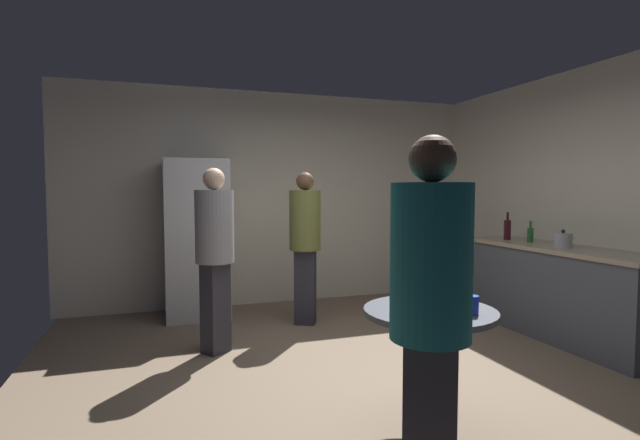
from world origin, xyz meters
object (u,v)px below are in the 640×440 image
at_px(plastic_cup_blue, 472,305).
at_px(person_in_teal_shirt, 430,302).
at_px(wine_bottle_on_counter, 507,229).
at_px(beer_bottle_brown, 432,288).
at_px(kettle, 563,240).
at_px(beer_bottle_amber, 413,297).
at_px(beer_bottle_on_counter, 530,234).
at_px(person_in_gray_shirt, 215,246).
at_px(refrigerator, 196,239).
at_px(person_in_olive_shirt, 305,236).
at_px(foreground_table, 430,326).

bearing_deg(plastic_cup_blue, person_in_teal_shirt, -137.86).
bearing_deg(wine_bottle_on_counter, beer_bottle_brown, -140.03).
relative_size(kettle, beer_bottle_amber, 1.06).
xyz_separation_m(beer_bottle_on_counter, person_in_gray_shirt, (-3.30, 0.20, -0.02)).
height_order(refrigerator, wine_bottle_on_counter, refrigerator).
bearing_deg(person_in_olive_shirt, plastic_cup_blue, 30.86).
bearing_deg(beer_bottle_on_counter, plastic_cup_blue, -139.12).
xyz_separation_m(foreground_table, person_in_teal_shirt, (-0.47, -0.75, 0.35)).
bearing_deg(plastic_cup_blue, person_in_olive_shirt, 94.81).
relative_size(beer_bottle_on_counter, beer_bottle_brown, 1.00).
height_order(foreground_table, plastic_cup_blue, plastic_cup_blue).
distance_m(beer_bottle_brown, person_in_gray_shirt, 2.02).
xyz_separation_m(kettle, person_in_olive_shirt, (-2.22, 1.30, -0.01)).
height_order(beer_bottle_amber, plastic_cup_blue, beer_bottle_amber).
bearing_deg(kettle, person_in_teal_shirt, -144.75).
bearing_deg(beer_bottle_on_counter, person_in_gray_shirt, 176.57).
bearing_deg(plastic_cup_blue, wine_bottle_on_counter, 45.96).
bearing_deg(foreground_table, beer_bottle_brown, 54.40).
height_order(kettle, beer_bottle_brown, kettle).
distance_m(beer_bottle_amber, plastic_cup_blue, 0.34).
bearing_deg(person_in_teal_shirt, beer_bottle_amber, 4.51).
bearing_deg(person_in_gray_shirt, plastic_cup_blue, -4.35).
bearing_deg(refrigerator, beer_bottle_amber, -71.55).
distance_m(refrigerator, person_in_teal_shirt, 3.92).
relative_size(kettle, person_in_gray_shirt, 0.15).
distance_m(person_in_olive_shirt, person_in_gray_shirt, 1.20).
bearing_deg(wine_bottle_on_counter, person_in_gray_shirt, -178.53).
xyz_separation_m(refrigerator, beer_bottle_brown, (1.27, -2.92, -0.08)).
height_order(wine_bottle_on_counter, person_in_olive_shirt, person_in_olive_shirt).
bearing_deg(person_in_teal_shirt, foreground_table, -2.29).
distance_m(beer_bottle_on_counter, plastic_cup_blue, 2.72).
bearing_deg(wine_bottle_on_counter, refrigerator, 159.64).
height_order(refrigerator, beer_bottle_on_counter, refrigerator).
relative_size(kettle, foreground_table, 0.30).
bearing_deg(person_in_teal_shirt, kettle, -25.21).
xyz_separation_m(refrigerator, beer_bottle_amber, (1.03, -3.10, -0.08)).
bearing_deg(foreground_table, kettle, 27.05).
height_order(beer_bottle_amber, beer_bottle_brown, same).
bearing_deg(refrigerator, wine_bottle_on_counter, -20.36).
height_order(beer_bottle_amber, person_in_gray_shirt, person_in_gray_shirt).
distance_m(foreground_table, beer_bottle_amber, 0.22).
distance_m(kettle, person_in_gray_shirt, 3.31).
xyz_separation_m(beer_bottle_on_counter, beer_bottle_brown, (-2.09, -1.42, -0.17)).
xyz_separation_m(person_in_olive_shirt, person_in_teal_shirt, (-0.41, -3.16, 0.02)).
relative_size(wine_bottle_on_counter, beer_bottle_brown, 1.35).
relative_size(refrigerator, plastic_cup_blue, 16.36).
height_order(plastic_cup_blue, person_in_olive_shirt, person_in_olive_shirt).
bearing_deg(kettle, person_in_gray_shirt, 167.98).
distance_m(beer_bottle_amber, beer_bottle_brown, 0.29).
height_order(wine_bottle_on_counter, plastic_cup_blue, wine_bottle_on_counter).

